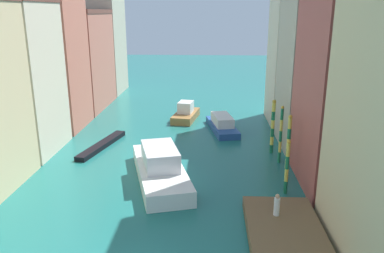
{
  "coord_description": "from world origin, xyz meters",
  "views": [
    {
      "loc": [
        3.66,
        -15.6,
        12.61
      ],
      "look_at": [
        1.85,
        21.54,
        1.5
      ],
      "focal_mm": 36.2,
      "sensor_mm": 36.0,
      "label": 1
    }
  ],
  "objects_px": {
    "gondola_black": "(102,145)",
    "motorboat_1": "(222,124)",
    "mooring_pole_1": "(288,147)",
    "mooring_pole_4": "(272,125)",
    "motorboat_0": "(186,114)",
    "waterfront_dock": "(285,232)",
    "mooring_pole_2": "(281,134)",
    "person_on_dock": "(277,205)",
    "mooring_pole_0": "(287,167)",
    "vaporetto_white": "(160,168)",
    "mooring_pole_3": "(273,126)"
  },
  "relations": [
    {
      "from": "mooring_pole_1",
      "to": "motorboat_1",
      "type": "height_order",
      "value": "mooring_pole_1"
    },
    {
      "from": "mooring_pole_2",
      "to": "motorboat_1",
      "type": "relative_size",
      "value": 0.66
    },
    {
      "from": "mooring_pole_1",
      "to": "mooring_pole_0",
      "type": "bearing_deg",
      "value": -101.54
    },
    {
      "from": "mooring_pole_0",
      "to": "gondola_black",
      "type": "height_order",
      "value": "mooring_pole_0"
    },
    {
      "from": "mooring_pole_0",
      "to": "motorboat_0",
      "type": "distance_m",
      "value": 21.23
    },
    {
      "from": "mooring_pole_0",
      "to": "mooring_pole_4",
      "type": "bearing_deg",
      "value": 87.15
    },
    {
      "from": "vaporetto_white",
      "to": "motorboat_0",
      "type": "xyz_separation_m",
      "value": [
        0.85,
        17.47,
        -0.22
      ]
    },
    {
      "from": "mooring_pole_1",
      "to": "mooring_pole_4",
      "type": "distance_m",
      "value": 7.55
    },
    {
      "from": "person_on_dock",
      "to": "mooring_pole_2",
      "type": "xyz_separation_m",
      "value": [
        1.92,
        10.41,
        1.22
      ]
    },
    {
      "from": "person_on_dock",
      "to": "motorboat_0",
      "type": "bearing_deg",
      "value": 106.48
    },
    {
      "from": "motorboat_0",
      "to": "motorboat_1",
      "type": "xyz_separation_m",
      "value": [
        4.29,
        -4.19,
        -0.08
      ]
    },
    {
      "from": "mooring_pole_0",
      "to": "mooring_pole_1",
      "type": "xyz_separation_m",
      "value": [
        0.55,
        2.71,
        0.55
      ]
    },
    {
      "from": "gondola_black",
      "to": "motorboat_1",
      "type": "relative_size",
      "value": 1.07
    },
    {
      "from": "waterfront_dock",
      "to": "mooring_pole_0",
      "type": "distance_m",
      "value": 6.06
    },
    {
      "from": "gondola_black",
      "to": "mooring_pole_3",
      "type": "bearing_deg",
      "value": -2.7
    },
    {
      "from": "mooring_pole_1",
      "to": "mooring_pole_4",
      "type": "height_order",
      "value": "mooring_pole_1"
    },
    {
      "from": "mooring_pole_1",
      "to": "motorboat_1",
      "type": "xyz_separation_m",
      "value": [
        -4.7,
        12.54,
        -1.96
      ]
    },
    {
      "from": "mooring_pole_2",
      "to": "mooring_pole_4",
      "type": "xyz_separation_m",
      "value": [
        -0.04,
        4.26,
        -0.46
      ]
    },
    {
      "from": "person_on_dock",
      "to": "mooring_pole_2",
      "type": "distance_m",
      "value": 10.65
    },
    {
      "from": "waterfront_dock",
      "to": "mooring_pole_2",
      "type": "relative_size",
      "value": 1.47
    },
    {
      "from": "mooring_pole_0",
      "to": "vaporetto_white",
      "type": "xyz_separation_m",
      "value": [
        -9.28,
        1.96,
        -1.11
      ]
    },
    {
      "from": "mooring_pole_2",
      "to": "motorboat_0",
      "type": "height_order",
      "value": "mooring_pole_2"
    },
    {
      "from": "waterfront_dock",
      "to": "person_on_dock",
      "type": "height_order",
      "value": "person_on_dock"
    },
    {
      "from": "mooring_pole_1",
      "to": "vaporetto_white",
      "type": "relative_size",
      "value": 0.48
    },
    {
      "from": "mooring_pole_3",
      "to": "mooring_pole_4",
      "type": "distance_m",
      "value": 1.95
    },
    {
      "from": "mooring_pole_0",
      "to": "waterfront_dock",
      "type": "bearing_deg",
      "value": -100.55
    },
    {
      "from": "mooring_pole_1",
      "to": "vaporetto_white",
      "type": "xyz_separation_m",
      "value": [
        -9.83,
        -0.75,
        -1.66
      ]
    },
    {
      "from": "waterfront_dock",
      "to": "motorboat_0",
      "type": "xyz_separation_m",
      "value": [
        -7.37,
        25.15,
        0.39
      ]
    },
    {
      "from": "waterfront_dock",
      "to": "vaporetto_white",
      "type": "bearing_deg",
      "value": 136.93
    },
    {
      "from": "motorboat_0",
      "to": "motorboat_1",
      "type": "distance_m",
      "value": 5.99
    },
    {
      "from": "mooring_pole_4",
      "to": "gondola_black",
      "type": "relative_size",
      "value": 0.51
    },
    {
      "from": "mooring_pole_4",
      "to": "motorboat_1",
      "type": "height_order",
      "value": "mooring_pole_4"
    },
    {
      "from": "vaporetto_white",
      "to": "mooring_pole_1",
      "type": "bearing_deg",
      "value": 4.37
    },
    {
      "from": "mooring_pole_4",
      "to": "vaporetto_white",
      "type": "relative_size",
      "value": 0.38
    },
    {
      "from": "mooring_pole_4",
      "to": "motorboat_0",
      "type": "height_order",
      "value": "mooring_pole_4"
    },
    {
      "from": "mooring_pole_0",
      "to": "vaporetto_white",
      "type": "bearing_deg",
      "value": 168.06
    },
    {
      "from": "gondola_black",
      "to": "motorboat_1",
      "type": "xyz_separation_m",
      "value": [
        11.72,
        6.12,
        0.44
      ]
    },
    {
      "from": "mooring_pole_1",
      "to": "motorboat_0",
      "type": "bearing_deg",
      "value": 118.25
    },
    {
      "from": "mooring_pole_4",
      "to": "mooring_pole_2",
      "type": "bearing_deg",
      "value": -89.51
    },
    {
      "from": "vaporetto_white",
      "to": "motorboat_0",
      "type": "height_order",
      "value": "vaporetto_white"
    },
    {
      "from": "mooring_pole_2",
      "to": "motorboat_0",
      "type": "bearing_deg",
      "value": 123.72
    },
    {
      "from": "waterfront_dock",
      "to": "mooring_pole_4",
      "type": "bearing_deg",
      "value": 84.37
    },
    {
      "from": "mooring_pole_1",
      "to": "motorboat_1",
      "type": "distance_m",
      "value": 13.53
    },
    {
      "from": "person_on_dock",
      "to": "vaporetto_white",
      "type": "xyz_separation_m",
      "value": [
        -7.9,
        6.38,
        -0.38
      ]
    },
    {
      "from": "mooring_pole_0",
      "to": "mooring_pole_1",
      "type": "bearing_deg",
      "value": 78.46
    },
    {
      "from": "motorboat_0",
      "to": "mooring_pole_4",
      "type": "bearing_deg",
      "value": -45.79
    },
    {
      "from": "mooring_pole_2",
      "to": "vaporetto_white",
      "type": "bearing_deg",
      "value": -157.72
    },
    {
      "from": "waterfront_dock",
      "to": "person_on_dock",
      "type": "relative_size",
      "value": 5.32
    },
    {
      "from": "person_on_dock",
      "to": "motorboat_0",
      "type": "distance_m",
      "value": 24.88
    },
    {
      "from": "mooring_pole_2",
      "to": "motorboat_1",
      "type": "xyz_separation_m",
      "value": [
        -4.69,
        9.26,
        -1.9
      ]
    }
  ]
}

